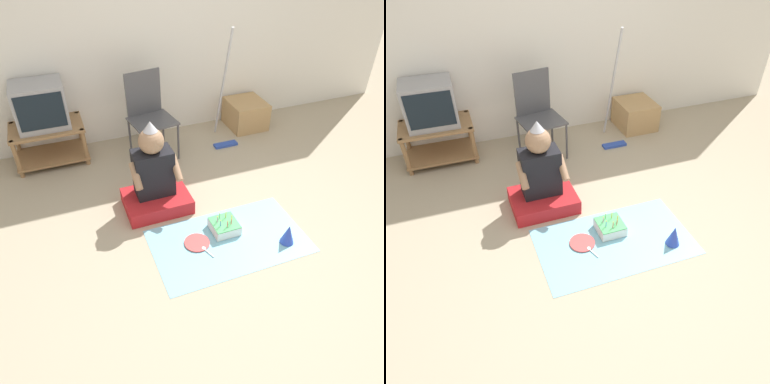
% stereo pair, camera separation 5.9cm
% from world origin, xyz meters
% --- Properties ---
extents(ground_plane, '(16.00, 16.00, 0.00)m').
position_xyz_m(ground_plane, '(0.00, 0.00, 0.00)').
color(ground_plane, tan).
extents(wall_back, '(6.40, 0.06, 2.55)m').
position_xyz_m(wall_back, '(0.00, 2.30, 1.27)').
color(wall_back, white).
rests_on(wall_back, ground_plane).
extents(tv_stand, '(0.75, 0.48, 0.43)m').
position_xyz_m(tv_stand, '(-1.32, 2.03, 0.26)').
color(tv_stand, '#997047').
rests_on(tv_stand, ground_plane).
extents(tv, '(0.50, 0.41, 0.46)m').
position_xyz_m(tv, '(-1.32, 2.04, 0.66)').
color(tv, '#99999E').
rests_on(tv, tv_stand).
extents(folding_chair, '(0.51, 0.48, 0.92)m').
position_xyz_m(folding_chair, '(-0.27, 1.81, 0.52)').
color(folding_chair, '#4C4C51').
rests_on(folding_chair, ground_plane).
extents(cardboard_box_stack, '(0.44, 0.48, 0.33)m').
position_xyz_m(cardboard_box_stack, '(1.03, 2.00, 0.17)').
color(cardboard_box_stack, tan).
rests_on(cardboard_box_stack, ground_plane).
extents(dust_mop, '(0.28, 0.37, 1.33)m').
position_xyz_m(dust_mop, '(0.59, 1.72, 0.40)').
color(dust_mop, '#2D4CB2').
rests_on(dust_mop, ground_plane).
extents(person_seated, '(0.59, 0.45, 0.87)m').
position_xyz_m(person_seated, '(-0.49, 0.88, 0.29)').
color(person_seated, red).
rests_on(person_seated, ground_plane).
extents(party_cloth, '(1.31, 0.75, 0.01)m').
position_xyz_m(party_cloth, '(-0.06, 0.20, 0.00)').
color(party_cloth, '#7FC6E0').
rests_on(party_cloth, ground_plane).
extents(birthday_cake, '(0.23, 0.23, 0.16)m').
position_xyz_m(birthday_cake, '(-0.04, 0.33, 0.05)').
color(birthday_cake, white).
rests_on(birthday_cake, party_cloth).
extents(party_hat_blue, '(0.12, 0.12, 0.18)m').
position_xyz_m(party_hat_blue, '(0.39, 0.01, 0.10)').
color(party_hat_blue, blue).
rests_on(party_hat_blue, party_cloth).
extents(paper_plate, '(0.22, 0.22, 0.01)m').
position_xyz_m(paper_plate, '(-0.32, 0.27, 0.01)').
color(paper_plate, '#D84C4C').
rests_on(paper_plate, party_cloth).
extents(plastic_spoon_near, '(0.06, 0.14, 0.01)m').
position_xyz_m(plastic_spoon_near, '(-0.29, 0.17, 0.01)').
color(plastic_spoon_near, white).
rests_on(plastic_spoon_near, party_cloth).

